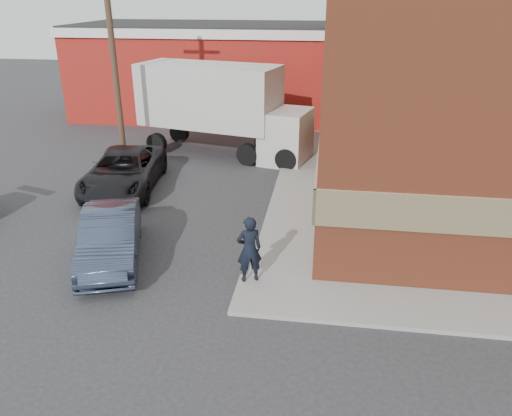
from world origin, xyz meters
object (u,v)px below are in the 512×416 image
at_px(utility_pole, 114,59).
at_px(box_truck, 225,105).
at_px(brick_building, 511,68).
at_px(warehouse, 209,70).
at_px(suv_a, 124,171).
at_px(sedan, 110,237).
at_px(man, 249,249).

relative_size(utility_pole, box_truck, 1.00).
bearing_deg(brick_building, warehouse, 142.80).
height_order(brick_building, suv_a, brick_building).
bearing_deg(sedan, suv_a, 89.63).
distance_m(sedan, suv_a, 5.85).
distance_m(sedan, box_truck, 11.01).
bearing_deg(utility_pole, sedan, -70.38).
xyz_separation_m(utility_pole, suv_a, (1.20, -2.94, -3.96)).
distance_m(utility_pole, box_truck, 5.39).
bearing_deg(box_truck, man, -61.82).
bearing_deg(brick_building, box_truck, 168.84).
relative_size(warehouse, sedan, 3.60).
relative_size(warehouse, suv_a, 2.89).
xyz_separation_m(sedan, box_truck, (1.28, 10.80, 1.71)).
xyz_separation_m(brick_building, warehouse, (-14.50, 11.00, -1.87)).
bearing_deg(suv_a, brick_building, 3.68).
bearing_deg(brick_building, suv_a, -168.76).
bearing_deg(man, brick_building, -155.52).
bearing_deg(brick_building, man, -133.24).
bearing_deg(sedan, brick_building, 14.65).
height_order(warehouse, utility_pole, utility_pole).
bearing_deg(sedan, man, -28.54).
distance_m(warehouse, box_truck, 9.15).
relative_size(brick_building, box_truck, 2.03).
bearing_deg(utility_pole, brick_building, -0.02).
height_order(brick_building, sedan, brick_building).
bearing_deg(brick_building, sedan, -146.77).
xyz_separation_m(warehouse, utility_pole, (-1.50, -11.00, 1.93)).
relative_size(utility_pole, man, 4.76).
relative_size(brick_building, sedan, 4.03).
relative_size(utility_pole, suv_a, 1.60).
distance_m(utility_pole, suv_a, 5.08).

